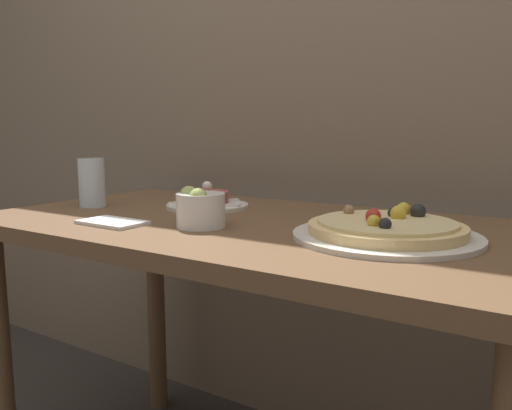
{
  "coord_description": "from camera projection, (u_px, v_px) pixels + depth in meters",
  "views": [
    {
      "loc": [
        0.61,
        -0.6,
        0.98
      ],
      "look_at": [
        0.02,
        0.33,
        0.81
      ],
      "focal_mm": 35.0,
      "sensor_mm": 36.0,
      "label": 1
    }
  ],
  "objects": [
    {
      "name": "pizza_plate",
      "position": [
        386.0,
        230.0,
        0.95
      ],
      "size": [
        0.36,
        0.36,
        0.06
      ],
      "color": "silver",
      "rests_on": "dining_table"
    },
    {
      "name": "napkin",
      "position": [
        112.0,
        222.0,
        1.1
      ],
      "size": [
        0.15,
        0.09,
        0.01
      ],
      "color": "white",
      "rests_on": "dining_table"
    },
    {
      "name": "small_bowl",
      "position": [
        199.0,
        208.0,
        1.06
      ],
      "size": [
        0.1,
        0.1,
        0.09
      ],
      "color": "white",
      "rests_on": "dining_table"
    },
    {
      "name": "drinking_glass",
      "position": [
        92.0,
        183.0,
        1.35
      ],
      "size": [
        0.07,
        0.07,
        0.13
      ],
      "color": "silver",
      "rests_on": "dining_table"
    },
    {
      "name": "back_wall",
      "position": [
        337.0,
        20.0,
        1.46
      ],
      "size": [
        8.0,
        0.05,
        2.6
      ],
      "color": "#84705B",
      "rests_on": "ground_plane"
    },
    {
      "name": "dining_table",
      "position": [
        251.0,
        270.0,
        1.16
      ],
      "size": [
        1.27,
        0.69,
        0.77
      ],
      "color": "brown",
      "rests_on": "ground_plane"
    },
    {
      "name": "tartare_plate",
      "position": [
        207.0,
        202.0,
        1.33
      ],
      "size": [
        0.22,
        0.22,
        0.07
      ],
      "color": "silver",
      "rests_on": "dining_table"
    }
  ]
}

